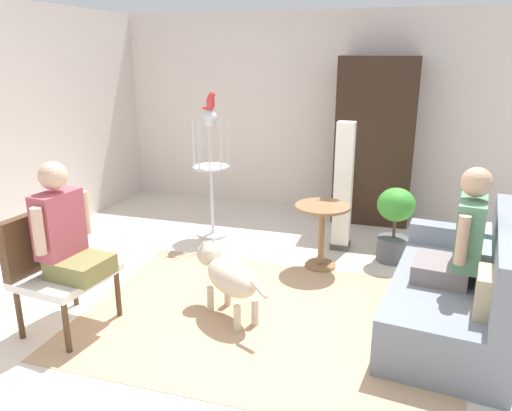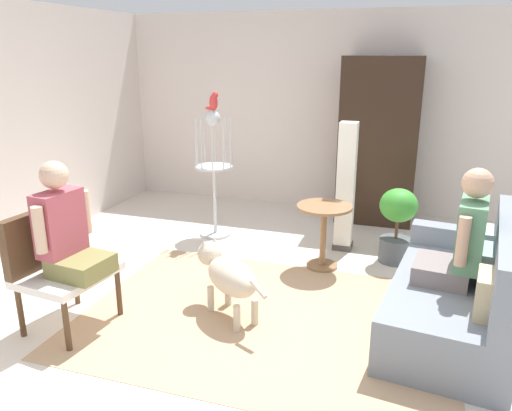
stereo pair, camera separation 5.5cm
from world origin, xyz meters
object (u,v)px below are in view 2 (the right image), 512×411
(armchair, at_px, (55,259))
(armoire_cabinet, at_px, (379,141))
(person_on_couch, at_px, (462,239))
(potted_plant, at_px, (397,221))
(column_lamp, at_px, (346,188))
(person_on_armchair, at_px, (66,230))
(couch, at_px, (463,294))
(round_end_table, at_px, (324,227))
(dog, at_px, (228,274))
(bird_cage_stand, at_px, (214,172))
(parrot, at_px, (214,101))

(armchair, bearing_deg, armoire_cabinet, 57.71)
(armchair, relative_size, person_on_couch, 1.04)
(armchair, height_order, person_on_couch, person_on_couch)
(potted_plant, xyz_separation_m, column_lamp, (-0.55, 0.19, 0.25))
(potted_plant, bearing_deg, column_lamp, 160.79)
(person_on_couch, height_order, person_on_armchair, person_on_armchair)
(person_on_couch, xyz_separation_m, armoire_cabinet, (-0.81, 2.51, 0.25))
(armchair, distance_m, potted_plant, 3.15)
(couch, xyz_separation_m, potted_plant, (-0.54, 1.21, 0.12))
(round_end_table, xyz_separation_m, potted_plant, (0.67, 0.37, 0.00))
(couch, height_order, dog, couch)
(person_on_couch, bearing_deg, person_on_armchair, -163.60)
(round_end_table, bearing_deg, person_on_armchair, -133.75)
(person_on_armchair, relative_size, bird_cage_stand, 0.59)
(armchair, xyz_separation_m, person_on_couch, (2.90, 0.79, 0.21))
(armchair, distance_m, dog, 1.32)
(round_end_table, height_order, armoire_cabinet, armoire_cabinet)
(dog, xyz_separation_m, potted_plant, (1.21, 1.52, 0.07))
(couch, height_order, round_end_table, couch)
(couch, xyz_separation_m, person_on_couch, (-0.06, -0.02, 0.44))
(bird_cage_stand, relative_size, parrot, 7.05)
(potted_plant, bearing_deg, dog, -128.56)
(round_end_table, xyz_separation_m, armoire_cabinet, (0.34, 1.65, 0.57))
(armchair, height_order, round_end_table, armchair)
(bird_cage_stand, xyz_separation_m, parrot, (0.02, 0.00, 0.77))
(couch, distance_m, parrot, 3.12)
(parrot, bearing_deg, column_lamp, 1.52)
(person_on_couch, height_order, parrot, parrot)
(armchair, distance_m, bird_cage_stand, 2.22)
(parrot, bearing_deg, couch, -28.26)
(person_on_couch, distance_m, bird_cage_stand, 2.85)
(person_on_armchair, xyz_separation_m, potted_plant, (2.27, 2.04, -0.36))
(round_end_table, bearing_deg, parrot, 158.64)
(round_end_table, height_order, parrot, parrot)
(armchair, bearing_deg, bird_cage_stand, 79.49)
(dog, height_order, armoire_cabinet, armoire_cabinet)
(person_on_couch, distance_m, dog, 1.76)
(round_end_table, bearing_deg, potted_plant, 28.83)
(armchair, distance_m, column_lamp, 2.90)
(bird_cage_stand, relative_size, column_lamp, 1.05)
(couch, xyz_separation_m, bird_cage_stand, (-2.55, 1.36, 0.44))
(bird_cage_stand, bearing_deg, dog, -64.36)
(dog, xyz_separation_m, parrot, (-0.79, 1.67, 1.17))
(armchair, relative_size, bird_cage_stand, 0.64)
(round_end_table, distance_m, parrot, 1.80)
(parrot, bearing_deg, dog, -64.78)
(parrot, bearing_deg, potted_plant, -4.37)
(armchair, distance_m, round_end_table, 2.41)
(dog, height_order, column_lamp, column_lamp)
(bird_cage_stand, distance_m, potted_plant, 2.04)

